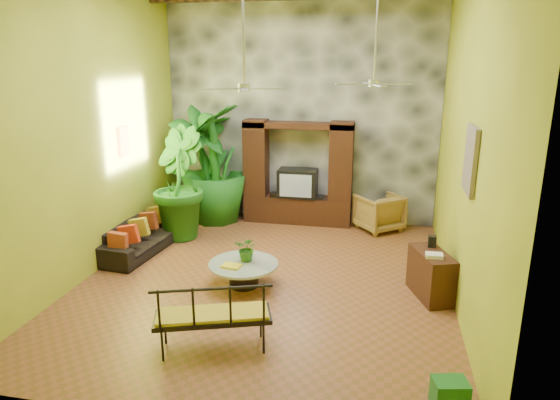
% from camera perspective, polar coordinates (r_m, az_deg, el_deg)
% --- Properties ---
extents(ground, '(7.00, 7.00, 0.00)m').
position_cam_1_polar(ground, '(8.52, -1.61, -9.11)').
color(ground, brown).
rests_on(ground, ground).
extents(back_wall, '(6.00, 0.02, 5.00)m').
position_cam_1_polar(back_wall, '(11.20, 2.44, 10.30)').
color(back_wall, olive).
rests_on(back_wall, ground).
extents(left_wall, '(0.02, 7.00, 5.00)m').
position_cam_1_polar(left_wall, '(8.97, -20.93, 7.82)').
color(left_wall, olive).
rests_on(left_wall, ground).
extents(right_wall, '(0.02, 7.00, 5.00)m').
position_cam_1_polar(right_wall, '(7.68, 20.73, 6.62)').
color(right_wall, olive).
rests_on(right_wall, ground).
extents(stone_accent_wall, '(5.98, 0.10, 4.98)m').
position_cam_1_polar(stone_accent_wall, '(11.15, 2.39, 10.27)').
color(stone_accent_wall, '#33363A').
rests_on(stone_accent_wall, ground).
extents(entertainment_center, '(2.40, 0.55, 2.30)m').
position_cam_1_polar(entertainment_center, '(11.11, 2.04, 2.21)').
color(entertainment_center, black).
rests_on(entertainment_center, ground).
extents(ceiling_fan_front, '(1.28, 1.28, 1.86)m').
position_cam_1_polar(ceiling_fan_front, '(7.38, -4.12, 14.30)').
color(ceiling_fan_front, '#A5A5A9').
rests_on(ceiling_fan_front, ceiling).
extents(ceiling_fan_back, '(1.28, 1.28, 1.86)m').
position_cam_1_polar(ceiling_fan_back, '(8.71, 10.74, 14.33)').
color(ceiling_fan_back, '#A5A5A9').
rests_on(ceiling_fan_back, ceiling).
extents(wall_art_mask, '(0.06, 0.32, 0.55)m').
position_cam_1_polar(wall_art_mask, '(9.86, -17.43, 6.44)').
color(wall_art_mask, gold).
rests_on(wall_art_mask, left_wall).
extents(wall_art_painting, '(0.06, 0.70, 0.90)m').
position_cam_1_polar(wall_art_painting, '(7.13, 20.95, 4.29)').
color(wall_art_painting, '#296496').
rests_on(wall_art_painting, right_wall).
extents(sofa, '(0.97, 2.06, 0.58)m').
position_cam_1_polar(sofa, '(9.94, -15.70, -4.16)').
color(sofa, black).
rests_on(sofa, ground).
extents(wicker_armchair, '(1.20, 1.20, 0.79)m').
position_cam_1_polar(wicker_armchair, '(10.97, 11.21, -1.36)').
color(wicker_armchair, '#916034').
rests_on(wicker_armchair, ground).
extents(tall_plant_a, '(1.59, 1.64, 2.60)m').
position_cam_1_polar(tall_plant_a, '(11.32, -8.91, 4.02)').
color(tall_plant_a, '#1B681E').
rests_on(tall_plant_a, ground).
extents(tall_plant_b, '(1.56, 1.62, 2.29)m').
position_cam_1_polar(tall_plant_b, '(10.40, -11.70, 1.94)').
color(tall_plant_b, '#206A1C').
rests_on(tall_plant_b, ground).
extents(tall_plant_c, '(1.57, 1.57, 2.65)m').
position_cam_1_polar(tall_plant_c, '(11.27, -7.52, 4.16)').
color(tall_plant_c, '#1C691B').
rests_on(tall_plant_c, ground).
extents(coffee_table, '(1.14, 1.14, 0.40)m').
position_cam_1_polar(coffee_table, '(8.24, -4.19, -8.11)').
color(coffee_table, black).
rests_on(coffee_table, ground).
extents(centerpiece_plant, '(0.43, 0.38, 0.43)m').
position_cam_1_polar(centerpiece_plant, '(8.19, -3.76, -5.56)').
color(centerpiece_plant, '#285E18').
rests_on(centerpiece_plant, coffee_table).
extents(yellow_tray, '(0.33, 0.26, 0.03)m').
position_cam_1_polar(yellow_tray, '(8.04, -5.58, -7.52)').
color(yellow_tray, yellow).
rests_on(yellow_tray, coffee_table).
extents(iron_bench, '(1.55, 1.00, 0.57)m').
position_cam_1_polar(iron_bench, '(6.44, -7.94, -12.74)').
color(iron_bench, black).
rests_on(iron_bench, ground).
extents(side_console, '(0.70, 1.01, 0.74)m').
position_cam_1_polar(side_console, '(8.17, 16.87, -8.16)').
color(side_console, '#351D10').
rests_on(side_console, ground).
extents(green_bin, '(0.41, 0.34, 0.32)m').
position_cam_1_polar(green_bin, '(6.00, 18.83, -20.20)').
color(green_bin, '#1F7537').
rests_on(green_bin, ground).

